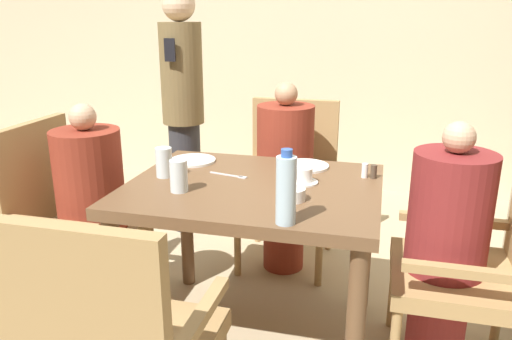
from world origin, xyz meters
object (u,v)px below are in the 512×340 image
(diner_in_left_chair, at_px, (92,211))
(plate_main_left, at_px, (193,160))
(chair_right_side, at_px, (484,259))
(water_bottle, at_px, (286,189))
(diner_in_far_chair, at_px, (285,176))
(glass_tall_near, at_px, (164,162))
(diner_in_right_chair, at_px, (445,248))
(bowl_small, at_px, (293,194))
(glass_tall_mid, at_px, (179,176))
(standing_host, at_px, (183,106))
(chair_far_side, at_px, (289,177))
(teacup_with_saucer, at_px, (303,177))
(chair_left_side, at_px, (66,214))
(plate_main_right, at_px, (305,166))

(diner_in_left_chair, bearing_deg, plate_main_left, 31.18)
(chair_right_side, xyz_separation_m, plate_main_left, (-1.34, 0.26, 0.24))
(plate_main_left, relative_size, water_bottle, 0.84)
(diner_in_far_chair, height_order, glass_tall_near, diner_in_far_chair)
(diner_in_left_chair, distance_m, diner_in_right_chair, 1.61)
(bowl_small, height_order, glass_tall_mid, glass_tall_mid)
(standing_host, distance_m, glass_tall_near, 1.15)
(chair_far_side, distance_m, teacup_with_saucer, 0.85)
(chair_left_side, distance_m, glass_tall_mid, 0.76)
(diner_in_right_chair, distance_m, standing_host, 1.95)
(standing_host, bearing_deg, plate_main_right, -39.81)
(water_bottle, bearing_deg, glass_tall_near, 148.61)
(chair_right_side, height_order, glass_tall_mid, chair_right_side)
(diner_in_right_chair, height_order, teacup_with_saucer, diner_in_right_chair)
(diner_in_right_chair, distance_m, plate_main_right, 0.73)
(chair_far_side, bearing_deg, teacup_with_saucer, -75.23)
(glass_tall_near, bearing_deg, teacup_with_saucer, 5.78)
(plate_main_left, bearing_deg, water_bottle, -46.97)
(standing_host, bearing_deg, diner_in_left_chair, -91.62)
(diner_in_far_chair, bearing_deg, glass_tall_mid, -107.50)
(diner_in_far_chair, relative_size, plate_main_right, 4.92)
(diner_in_left_chair, xyz_separation_m, plate_main_right, (0.98, 0.30, 0.21))
(chair_left_side, bearing_deg, chair_far_side, 41.71)
(chair_right_side, relative_size, glass_tall_mid, 7.22)
(water_bottle, bearing_deg, plate_main_right, 93.29)
(chair_left_side, relative_size, standing_host, 0.60)
(teacup_with_saucer, bearing_deg, diner_in_far_chair, 108.03)
(chair_far_side, height_order, glass_tall_near, chair_far_side)
(diner_in_left_chair, height_order, diner_in_far_chair, diner_in_far_chair)
(diner_in_right_chair, relative_size, bowl_small, 10.50)
(chair_left_side, height_order, chair_far_side, same)
(plate_main_left, distance_m, plate_main_right, 0.56)
(plate_main_left, distance_m, glass_tall_near, 0.26)
(chair_right_side, relative_size, diner_in_right_chair, 0.90)
(chair_left_side, distance_m, standing_host, 1.17)
(chair_left_side, height_order, diner_in_far_chair, diner_in_far_chair)
(chair_right_side, bearing_deg, plate_main_left, 169.07)
(diner_in_right_chair, bearing_deg, chair_right_side, -0.00)
(chair_right_side, distance_m, standing_host, 2.08)
(teacup_with_saucer, relative_size, water_bottle, 0.47)
(diner_in_left_chair, height_order, bowl_small, diner_in_left_chair)
(plate_main_right, height_order, teacup_with_saucer, teacup_with_saucer)
(chair_right_side, bearing_deg, standing_host, 147.61)
(chair_left_side, bearing_deg, glass_tall_near, 0.47)
(chair_right_side, relative_size, glass_tall_near, 7.22)
(bowl_small, bearing_deg, plate_main_left, 144.79)
(chair_right_side, bearing_deg, diner_in_left_chair, 180.00)
(chair_far_side, xyz_separation_m, plate_main_left, (-0.38, -0.59, 0.24))
(diner_in_left_chair, bearing_deg, diner_in_right_chair, 0.00)
(diner_in_far_chair, relative_size, water_bottle, 4.12)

